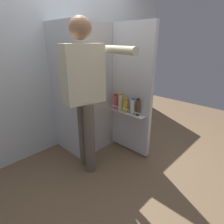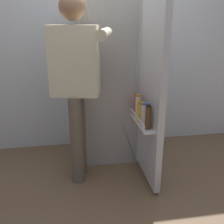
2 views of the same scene
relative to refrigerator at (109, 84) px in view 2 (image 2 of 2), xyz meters
The scene contains 4 objects.
ground_plane 0.97m from the refrigerator, 93.70° to the right, with size 6.10×6.10×0.00m, color brown.
kitchen_wall 0.55m from the refrigerator, 94.47° to the left, with size 4.40×0.10×2.47m, color silver.
refrigerator is the anchor object (origin of this frame).
person 0.56m from the refrigerator, 131.24° to the right, with size 0.56×0.80×1.71m.
Camera 2 is at (-0.38, -2.24, 1.49)m, focal length 42.01 mm.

